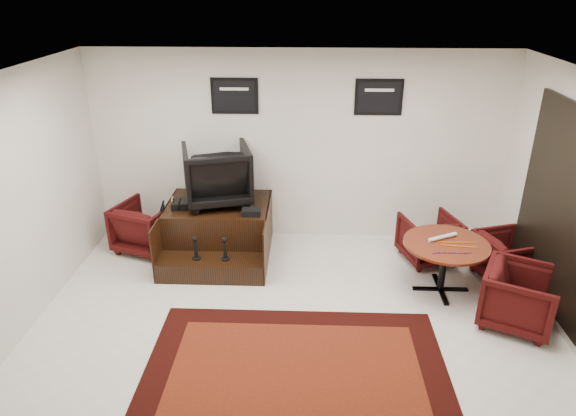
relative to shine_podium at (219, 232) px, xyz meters
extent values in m
plane|color=silver|center=(1.12, -1.85, -0.34)|extent=(6.00, 6.00, 0.00)
cube|color=beige|center=(1.12, 0.65, 1.06)|extent=(6.00, 0.02, 2.80)
cube|color=beige|center=(-1.88, -1.85, 1.06)|extent=(0.02, 5.00, 2.80)
cube|color=white|center=(1.12, -1.85, 2.46)|extent=(6.00, 5.00, 0.02)
cube|color=black|center=(4.09, -1.15, 0.96)|extent=(0.05, 1.90, 2.30)
cube|color=black|center=(4.08, -1.15, 0.96)|extent=(0.02, 1.72, 2.12)
cube|color=black|center=(4.08, -1.15, 0.96)|extent=(0.03, 0.05, 2.12)
cube|color=black|center=(0.22, 0.63, 1.81)|extent=(0.66, 0.03, 0.50)
cube|color=black|center=(0.22, 0.61, 1.81)|extent=(0.58, 0.01, 0.42)
cube|color=silver|center=(0.22, 0.61, 1.91)|extent=(0.40, 0.00, 0.04)
cube|color=black|center=(2.22, 0.63, 1.81)|extent=(0.66, 0.03, 0.50)
cube|color=black|center=(2.22, 0.61, 1.81)|extent=(0.58, 0.01, 0.42)
cube|color=silver|center=(2.22, 0.61, 1.91)|extent=(0.40, 0.00, 0.04)
cube|color=black|center=(1.17, -2.55, -0.34)|extent=(3.09, 2.31, 0.01)
cube|color=#51180B|center=(1.17, -2.55, -0.33)|extent=(2.54, 1.76, 0.01)
cube|color=black|center=(0.00, 0.10, 0.03)|extent=(1.44, 1.07, 0.75)
cube|color=black|center=(0.00, -0.65, -0.21)|extent=(1.44, 0.43, 0.27)
cube|color=black|center=(-0.71, -0.12, 0.03)|extent=(0.02, 1.49, 0.75)
cube|color=black|center=(0.71, -0.12, 0.03)|extent=(0.02, 1.49, 0.75)
cylinder|color=black|center=(-0.19, -0.65, -0.07)|extent=(0.11, 0.11, 0.02)
cylinder|color=black|center=(-0.19, -0.65, 0.06)|extent=(0.04, 0.04, 0.24)
sphere|color=black|center=(-0.19, -0.65, 0.22)|extent=(0.07, 0.07, 0.07)
cylinder|color=black|center=(0.19, -0.65, -0.07)|extent=(0.11, 0.11, 0.02)
cylinder|color=black|center=(0.19, -0.65, 0.06)|extent=(0.04, 0.04, 0.24)
sphere|color=black|center=(0.19, -0.65, 0.22)|extent=(0.07, 0.07, 0.07)
imported|color=black|center=(0.00, 0.15, 0.86)|extent=(1.07, 1.03, 0.91)
cube|color=black|center=(-0.56, -0.07, 0.45)|extent=(0.13, 0.28, 0.10)
cube|color=black|center=(-0.44, -0.06, 0.45)|extent=(0.13, 0.28, 0.10)
cube|color=black|center=(0.51, -0.28, 0.45)|extent=(0.25, 0.18, 0.09)
imported|color=black|center=(-1.08, 0.10, 0.05)|extent=(0.96, 0.93, 0.79)
cylinder|color=#441609|center=(2.97, -0.85, 0.32)|extent=(1.04, 1.04, 0.03)
cylinder|color=black|center=(2.97, -0.85, 0.00)|extent=(0.08, 0.08, 0.61)
cube|color=black|center=(2.97, -0.85, -0.33)|extent=(0.70, 0.06, 0.03)
cube|color=black|center=(2.97, -0.85, -0.33)|extent=(0.06, 0.70, 0.03)
imported|color=black|center=(2.96, -0.06, 0.02)|extent=(0.86, 0.83, 0.72)
imported|color=black|center=(3.87, -0.53, 0.00)|extent=(0.81, 0.84, 0.70)
imported|color=black|center=(3.67, -1.52, 0.05)|extent=(0.97, 0.99, 0.78)
cylinder|color=silver|center=(2.95, -0.75, 0.36)|extent=(0.40, 0.24, 0.05)
cylinder|color=orange|center=(3.10, -0.95, 0.34)|extent=(0.45, 0.06, 0.01)
cylinder|color=orange|center=(3.10, -0.85, 0.34)|extent=(0.45, 0.02, 0.01)
cylinder|color=#4C1933|center=(2.80, -1.12, 0.34)|extent=(0.10, 0.04, 0.01)
cylinder|color=#4C1933|center=(2.86, -1.12, 0.34)|extent=(0.10, 0.04, 0.01)
cylinder|color=#4C1933|center=(2.92, -1.12, 0.34)|extent=(0.10, 0.04, 0.01)
cylinder|color=#4C1933|center=(2.98, -1.12, 0.34)|extent=(0.10, 0.04, 0.01)
cylinder|color=#4C1933|center=(3.04, -1.12, 0.34)|extent=(0.10, 0.04, 0.01)
cylinder|color=#4C1933|center=(3.10, -1.12, 0.34)|extent=(0.10, 0.04, 0.01)
cylinder|color=#4C1933|center=(3.16, -1.12, 0.34)|extent=(0.10, 0.04, 0.01)
camera|label=1|loc=(1.25, -6.49, 3.30)|focal=32.00mm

